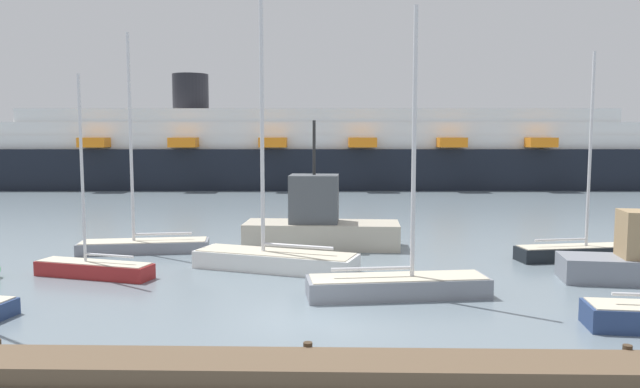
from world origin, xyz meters
TOP-DOWN VIEW (x-y plane):
  - ground_plane at (0.00, 0.00)m, footprint 600.00×600.00m
  - dock_pier at (0.00, -4.56)m, footprint 20.54×1.83m
  - sailboat_0 at (3.02, 2.84)m, footprint 6.83×2.54m
  - sailboat_2 at (-9.37, 5.59)m, footprint 5.26×2.41m
  - sailboat_3 at (-8.96, 10.93)m, footprint 6.57×2.64m
  - sailboat_4 at (12.21, 9.55)m, footprint 5.94×2.32m
  - sailboat_6 at (-1.93, 7.11)m, footprint 7.50×4.08m
  - fishing_boat_2 at (-0.11, 12.45)m, footprint 8.20×3.03m
  - cruise_ship at (-1.38, 49.78)m, footprint 80.38×14.31m

SIDE VIEW (x-z plane):
  - ground_plane at x=0.00m, z-range 0.00..0.00m
  - dock_pier at x=0.00m, z-range -0.05..0.51m
  - sailboat_2 at x=-9.37m, z-range -3.75..4.66m
  - sailboat_4 at x=12.21m, z-range -4.38..5.38m
  - sailboat_3 at x=-8.96m, z-range -4.95..5.96m
  - sailboat_0 at x=3.02m, z-range -4.70..5.77m
  - sailboat_6 at x=-1.93m, z-range -5.91..7.14m
  - fishing_boat_2 at x=-0.11m, z-range -2.07..4.60m
  - cruise_ship at x=-1.38m, z-range -2.34..10.40m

